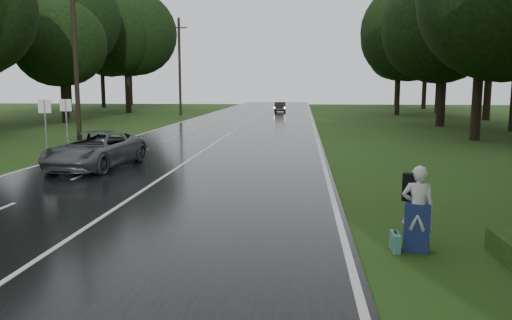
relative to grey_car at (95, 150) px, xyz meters
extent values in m
plane|color=#254414|center=(3.22, -9.35, -0.75)|extent=(160.00, 160.00, 0.00)
cube|color=black|center=(3.22, 10.65, -0.73)|extent=(12.00, 140.00, 0.04)
cube|color=silver|center=(3.22, 10.65, -0.71)|extent=(0.12, 140.00, 0.01)
imported|color=#46484A|center=(0.00, 0.00, 0.00)|extent=(2.94, 5.36, 1.42)
imported|color=black|center=(5.40, 42.90, -0.09)|extent=(1.36, 3.78, 1.24)
imported|color=silver|center=(10.39, -9.12, 0.11)|extent=(0.72, 0.57, 1.72)
cube|color=navy|center=(10.39, -9.12, -0.27)|extent=(0.55, 0.44, 0.96)
cube|color=black|center=(10.32, -8.88, 0.49)|extent=(0.43, 0.31, 0.55)
cube|color=teal|center=(9.98, -9.12, -0.57)|extent=(0.15, 0.50, 0.36)
camera|label=1|loc=(8.11, -18.98, 2.50)|focal=35.29mm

